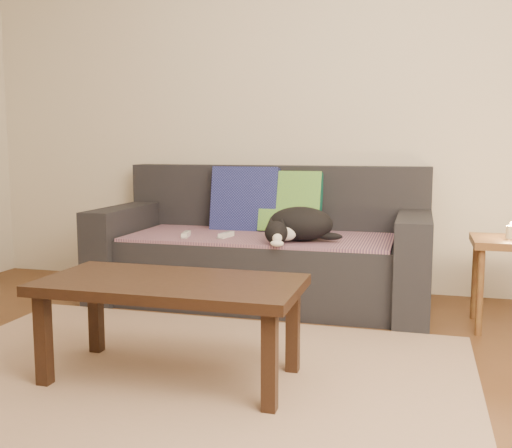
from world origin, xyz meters
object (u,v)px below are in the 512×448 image
at_px(wii_remote_a, 186,234).
at_px(wii_remote_b, 226,235).
at_px(sofa, 264,253).
at_px(side_table, 510,255).
at_px(cat, 299,225).
at_px(coffee_table, 171,293).

height_order(wii_remote_a, wii_remote_b, same).
relative_size(sofa, side_table, 4.15).
bearing_deg(sofa, side_table, -10.35).
relative_size(cat, side_table, 0.98).
distance_m(cat, wii_remote_b, 0.47).
relative_size(sofa, wii_remote_a, 14.00).
bearing_deg(cat, coffee_table, -129.91).
relative_size(cat, coffee_table, 0.45).
xyz_separation_m(sofa, wii_remote_b, (-0.18, -0.23, 0.15)).
bearing_deg(side_table, wii_remote_a, -179.69).
xyz_separation_m(wii_remote_b, coffee_table, (0.15, -1.21, -0.07)).
bearing_deg(coffee_table, side_table, 37.99).
xyz_separation_m(sofa, cat, (0.28, -0.25, 0.23)).
height_order(side_table, coffee_table, side_table).
bearing_deg(wii_remote_b, cat, -83.01).
xyz_separation_m(wii_remote_a, coffee_table, (0.40, -1.16, -0.07)).
xyz_separation_m(cat, coffee_table, (-0.32, -1.18, -0.15)).
relative_size(cat, wii_remote_b, 3.32).
relative_size(sofa, cat, 4.22).
bearing_deg(wii_remote_a, coffee_table, -172.69).
height_order(cat, coffee_table, cat).
relative_size(sofa, coffee_table, 1.90).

